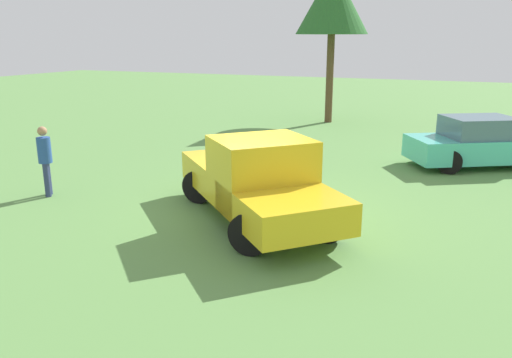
{
  "coord_description": "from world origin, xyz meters",
  "views": [
    {
      "loc": [
        4.09,
        -9.69,
        3.72
      ],
      "look_at": [
        0.1,
        -0.31,
        0.9
      ],
      "focal_mm": 35.76,
      "sensor_mm": 36.0,
      "label": 1
    }
  ],
  "objects": [
    {
      "name": "pickup_truck",
      "position": [
        0.19,
        -0.4,
        0.94
      ],
      "size": [
        4.89,
        4.86,
        1.81
      ],
      "rotation": [
        0.0,
        0.0,
        2.36
      ],
      "color": "black",
      "rests_on": "ground_plane"
    },
    {
      "name": "tree_back_right",
      "position": [
        -1.98,
        13.04,
        5.26
      ],
      "size": [
        3.17,
        3.17,
        6.72
      ],
      "color": "brown",
      "rests_on": "ground_plane"
    },
    {
      "name": "sedan_near",
      "position": [
        4.48,
        6.69,
        0.7
      ],
      "size": [
        4.68,
        3.72,
        1.49
      ],
      "rotation": [
        0.0,
        0.0,
        0.53
      ],
      "color": "black",
      "rests_on": "ground_plane"
    },
    {
      "name": "person_bystander",
      "position": [
        -5.26,
        -0.7,
        0.96
      ],
      "size": [
        0.45,
        0.45,
        1.71
      ],
      "rotation": [
        0.0,
        0.0,
        0.65
      ],
      "color": "navy",
      "rests_on": "ground_plane"
    },
    {
      "name": "ground_plane",
      "position": [
        0.0,
        0.0,
        0.0
      ],
      "size": [
        80.0,
        80.0,
        0.0
      ],
      "primitive_type": "plane",
      "color": "#5B8C47"
    }
  ]
}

